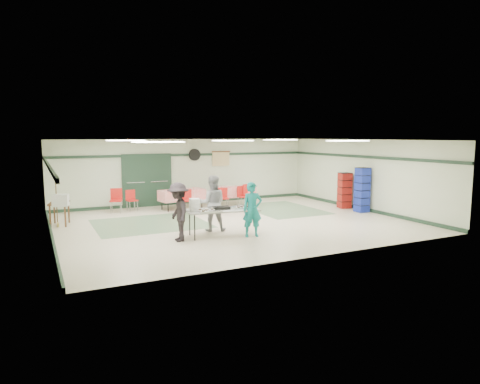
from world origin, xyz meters
name	(u,v)px	position (x,y,z in m)	size (l,w,h in m)	color
floor	(233,222)	(0.00, 0.00, 0.00)	(11.00, 11.00, 0.00)	beige
ceiling	(233,140)	(0.00, 0.00, 2.70)	(11.00, 11.00, 0.00)	silver
wall_back	(188,171)	(0.00, 4.50, 1.35)	(11.00, 11.00, 0.00)	beige
wall_front	(315,200)	(0.00, -4.50, 1.35)	(11.00, 11.00, 0.00)	beige
wall_left	(48,191)	(-5.50, 0.00, 1.35)	(9.00, 9.00, 0.00)	beige
wall_right	(363,175)	(5.50, 0.00, 1.35)	(9.00, 9.00, 0.00)	beige
trim_back	(188,155)	(0.00, 4.47, 2.05)	(11.00, 0.06, 0.10)	#1B3223
baseboard_back	(188,202)	(0.00, 4.47, 0.06)	(11.00, 0.06, 0.12)	#1B3223
trim_left	(48,165)	(-5.47, 0.00, 2.05)	(9.00, 0.06, 0.10)	#1B3223
baseboard_left	(52,238)	(-5.47, 0.00, 0.06)	(9.00, 0.06, 0.12)	#1B3223
trim_right	(364,157)	(5.47, 0.00, 2.05)	(9.00, 0.06, 0.10)	#1B3223
baseboard_right	(362,208)	(5.47, 0.00, 0.06)	(9.00, 0.06, 0.12)	#1B3223
green_patch_a	(150,224)	(-2.50, 1.00, 0.00)	(3.50, 3.00, 0.01)	#5E7E5C
green_patch_b	(282,209)	(2.80, 1.50, 0.00)	(2.50, 3.50, 0.01)	#5E7E5C
double_door_left	(135,181)	(-2.20, 4.44, 1.05)	(0.90, 0.06, 2.10)	#999C99
double_door_right	(159,180)	(-1.25, 4.44, 1.05)	(0.90, 0.06, 2.10)	#999C99
door_frame	(147,181)	(-1.73, 4.42, 1.05)	(2.00, 0.03, 2.15)	#1B3223
wall_fan	(195,155)	(0.30, 4.44, 2.05)	(0.50, 0.50, 0.10)	black
scroll_banner	(221,159)	(1.50, 4.44, 1.85)	(0.80, 0.02, 0.60)	#D5C285
serving_table	(223,211)	(-1.05, -1.55, 0.72)	(2.14, 1.09, 0.76)	#A2A29D
sheet_tray_right	(241,208)	(-0.49, -1.60, 0.77)	(0.53, 0.40, 0.02)	silver
sheet_tray_mid	(219,208)	(-1.09, -1.41, 0.77)	(0.57, 0.43, 0.02)	silver
sheet_tray_left	(209,211)	(-1.53, -1.71, 0.77)	(0.62, 0.47, 0.02)	silver
baking_pan	(221,208)	(-1.08, -1.52, 0.80)	(0.46, 0.29, 0.08)	black
foam_box_stack	(194,205)	(-1.86, -1.45, 0.93)	(0.25, 0.23, 0.35)	white
volunteer_teal	(252,210)	(-0.35, -2.03, 0.77)	(0.56, 0.37, 1.55)	#138182
volunteer_grey	(212,203)	(-1.07, -0.84, 0.83)	(0.81, 0.63, 1.67)	#97979C
volunteer_dark	(178,212)	(-2.38, -1.62, 0.80)	(1.03, 0.59, 1.60)	black
dining_table_a	(233,191)	(1.52, 3.23, 0.57)	(1.87, 1.07, 0.77)	red
dining_table_b	(182,195)	(-0.68, 3.23, 0.57)	(1.81, 0.99, 0.77)	red
chair_a	(242,194)	(1.66, 2.66, 0.51)	(0.41, 0.41, 0.83)	red
chair_b	(223,196)	(0.81, 2.65, 0.50)	(0.45, 0.45, 0.81)	red
chair_c	(248,193)	(1.93, 2.66, 0.55)	(0.55, 0.55, 0.90)	red
chair_d	(187,198)	(-0.67, 2.65, 0.50)	(0.45, 0.45, 0.82)	red
chair_loose_a	(131,198)	(-2.54, 3.70, 0.49)	(0.42, 0.43, 0.80)	red
chair_loose_b	(116,198)	(-3.13, 3.51, 0.56)	(0.53, 0.53, 0.91)	red
crate_stack_blue_a	(361,193)	(5.15, -0.28, 0.72)	(0.37, 0.37, 1.43)	navy
crate_stack_red	(345,190)	(5.15, 0.64, 0.70)	(0.43, 0.43, 1.40)	maroon
crate_stack_blue_b	(362,190)	(5.15, -0.35, 0.83)	(0.43, 0.43, 1.67)	navy
printer_table	(59,206)	(-5.15, 2.04, 0.63)	(0.72, 0.95, 0.74)	brown
office_printer	(60,200)	(-5.15, 1.18, 0.92)	(0.44, 0.38, 0.35)	#B6B5B1
broom	(57,202)	(-5.23, 1.87, 0.77)	(0.03, 0.03, 1.49)	brown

